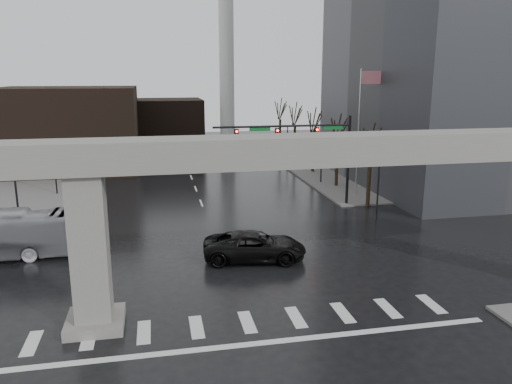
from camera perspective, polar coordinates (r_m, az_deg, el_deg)
The scene contains 20 objects.
ground at distance 25.34m, azimuth -1.44°, elevation -13.60°, with size 160.00×160.00×0.00m, color black.
sidewalk_ne at distance 66.48m, azimuth 15.43°, elevation 2.93°, with size 28.00×36.00×0.15m, color #615E5C.
elevated_guideway at distance 23.32m, azimuth 1.53°, elevation 1.95°, with size 48.00×2.60×8.70m.
building_far_left at distance 65.37m, azimuth -20.50°, elevation 6.77°, with size 16.00×14.00×10.00m, color black.
building_far_mid at distance 74.67m, azimuth -10.09°, elevation 7.34°, with size 10.00×10.00×8.00m, color black.
smokestack at distance 69.01m, azimuth -3.38°, elevation 14.82°, with size 3.60×3.60×30.00m.
signal_mast_arm at distance 43.41m, azimuth 5.90°, elevation 5.76°, with size 12.12×0.43×8.00m.
flagpole_assembly at distance 48.42m, azimuth 12.01°, elevation 8.34°, with size 2.06×0.12×12.00m.
lamp_right_0 at distance 41.02m, azimuth 13.85°, elevation 1.66°, with size 1.22×0.32×5.11m.
lamp_right_1 at distance 53.79m, azimuth 7.52°, elevation 4.63°, with size 1.22×0.32×5.11m.
lamp_right_2 at distance 67.06m, azimuth 3.63°, elevation 6.41°, with size 1.22×0.32×5.11m.
lamp_left_0 at distance 38.35m, azimuth -25.72°, elevation -0.07°, with size 1.22×0.32×5.11m.
lamp_left_1 at distance 51.79m, azimuth -22.09°, elevation 3.43°, with size 1.22×0.32×5.11m.
lamp_left_2 at distance 65.47m, azimuth -19.95°, elevation 5.48°, with size 1.22×0.32×5.11m.
tree_right_0 at distance 45.15m, azimuth 12.83°, elevation 1.87°, with size 1.09×1.58×7.50m.
tree_right_1 at distance 52.40m, azimuth 9.27°, elevation 3.65°, with size 1.09×1.61×7.67m.
tree_right_2 at distance 59.84m, azimuth 6.57°, elevation 4.98°, with size 1.10×1.63×7.85m.
tree_right_3 at distance 67.41m, azimuth 4.47°, elevation 6.01°, with size 1.11×1.66×8.02m.
tree_right_4 at distance 75.07m, azimuth 2.79°, elevation 6.82°, with size 1.12×1.69×8.19m.
pickup_truck at distance 31.66m, azimuth -0.15°, elevation -6.21°, with size 2.97×6.45×1.79m, color black.
Camera 1 is at (-3.91, -22.27, 11.45)m, focal length 35.00 mm.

